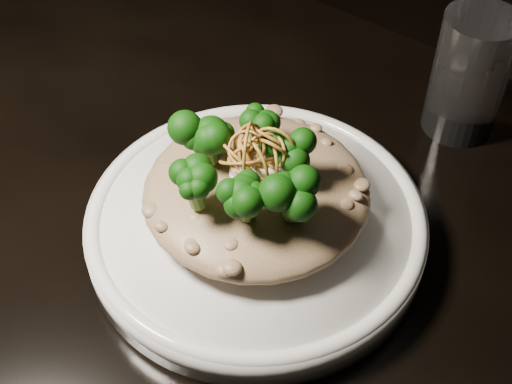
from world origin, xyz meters
TOP-DOWN VIEW (x-y plane):
  - table at (0.00, 0.00)m, footprint 1.10×0.80m
  - plate at (-0.04, 0.07)m, footprint 0.28×0.28m
  - risotto at (-0.04, 0.08)m, footprint 0.18×0.18m
  - broccoli at (-0.04, 0.06)m, footprint 0.12×0.12m
  - cheese at (-0.04, 0.07)m, footprint 0.05×0.05m
  - shallots at (-0.04, 0.08)m, footprint 0.06×0.06m
  - drinking_glass at (0.03, 0.30)m, footprint 0.09×0.09m

SIDE VIEW (x-z plane):
  - table at x=0.00m, z-range 0.29..1.04m
  - plate at x=-0.04m, z-range 0.75..0.78m
  - risotto at x=-0.04m, z-range 0.78..0.82m
  - drinking_glass at x=0.03m, z-range 0.75..0.87m
  - cheese at x=-0.04m, z-range 0.82..0.83m
  - broccoli at x=-0.04m, z-range 0.82..0.86m
  - shallots at x=-0.04m, z-range 0.83..0.87m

